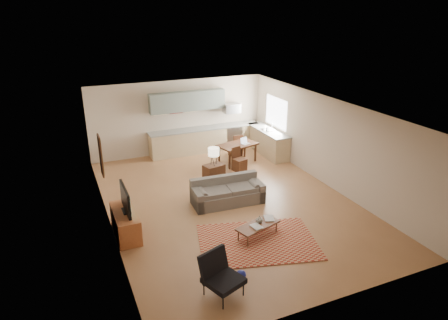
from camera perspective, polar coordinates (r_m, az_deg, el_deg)
name	(u,v)px	position (r m, az deg, el deg)	size (l,w,h in m)	color
room	(228,157)	(10.80, 0.63, 0.46)	(9.00, 9.00, 9.00)	brown
kitchen_counter_back	(205,139)	(15.07, -2.70, 2.96)	(4.26, 0.64, 0.92)	tan
kitchen_counter_right	(268,142)	(14.88, 6.26, 2.61)	(0.64, 2.26, 0.92)	tan
kitchen_range	(232,136)	(15.48, 1.11, 3.44)	(0.62, 0.62, 0.90)	#A5A8AD
kitchen_microwave	(232,108)	(15.19, 1.11, 7.41)	(0.62, 0.40, 0.35)	#A5A8AD
upper_cabinets	(187,101)	(14.62, -5.24, 8.38)	(2.80, 0.34, 0.70)	slate
window_right	(276,112)	(14.72, 7.46, 6.78)	(0.02, 1.40, 1.05)	white
wall_art_left	(101,156)	(10.80, -17.16, 0.59)	(0.06, 0.42, 1.10)	olive
triptych	(176,107)	(14.68, -6.88, 7.57)	(1.70, 0.04, 0.50)	#F5E8BB
rug	(257,242)	(9.57, 4.81, -11.56)	(2.71, 1.88, 0.02)	maroon
sofa	(228,191)	(11.11, 0.55, -4.48)	(2.07, 0.90, 0.72)	#5A5249
coffee_table	(258,231)	(9.69, 4.85, -10.01)	(1.11, 0.44, 0.34)	#502B19
book_a	(253,228)	(9.44, 4.12, -9.66)	(0.26, 0.32, 0.03)	maroon
book_b	(264,218)	(9.85, 5.78, -8.31)	(0.32, 0.37, 0.02)	navy
vase	(259,219)	(9.65, 5.08, -8.43)	(0.20, 0.20, 0.19)	black
armchair	(224,277)	(7.81, -0.06, -16.33)	(0.75, 0.75, 0.85)	black
tv_credenza	(125,223)	(9.96, -13.90, -8.74)	(0.52, 1.35, 0.62)	#9B4E29
tv	(125,199)	(9.68, -13.92, -5.49)	(0.10, 1.04, 0.62)	black
console_table	(214,175)	(12.15, -1.45, -2.21)	(0.60, 0.40, 0.70)	#341C0F
table_lamp	(214,156)	(11.91, -1.48, 0.56)	(0.34, 0.34, 0.56)	beige
dining_table	(237,153)	(13.96, 1.93, 0.95)	(1.36, 0.78, 0.69)	#341C0F
dining_chair_near	(239,159)	(13.28, 2.23, 0.12)	(0.38, 0.40, 0.80)	#341C0F
dining_chair_far	(236,145)	(14.61, 1.67, 2.20)	(0.40, 0.42, 0.83)	#341C0F
laptop	(246,141)	(13.85, 3.13, 2.74)	(0.29, 0.22, 0.22)	#A5A8AD
soap_bottle	(267,128)	(14.57, 6.22, 4.50)	(0.09, 0.09, 0.19)	#F5E8BB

